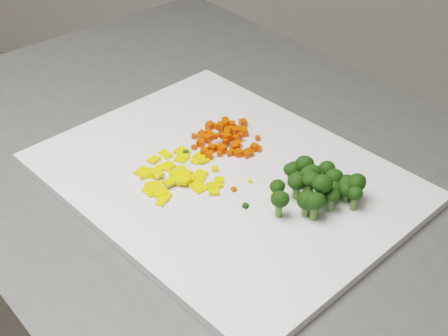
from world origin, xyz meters
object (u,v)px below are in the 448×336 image
at_px(pepper_pile, 176,173).
at_px(broccoli_pile, 306,181).
at_px(carrot_pile, 228,133).
at_px(cutting_board, 224,177).

relative_size(pepper_pile, broccoli_pile, 0.97).
relative_size(carrot_pile, pepper_pile, 0.86).
height_order(cutting_board, pepper_pile, pepper_pile).
xyz_separation_m(pepper_pile, broccoli_pile, (0.18, 0.03, 0.02)).
bearing_deg(carrot_pile, broccoli_pile, -28.78).
bearing_deg(carrot_pile, cutting_board, -69.16).
distance_m(cutting_board, pepper_pile, 0.07).
distance_m(carrot_pile, pepper_pile, 0.12).
xyz_separation_m(cutting_board, pepper_pile, (-0.06, -0.04, 0.02)).
relative_size(cutting_board, carrot_pile, 4.50).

